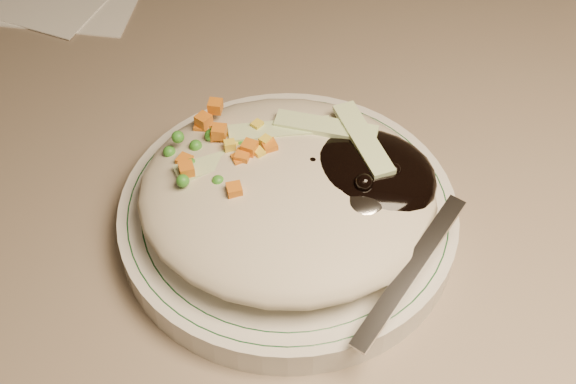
# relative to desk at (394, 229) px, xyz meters

# --- Properties ---
(desk) EXTENTS (1.40, 0.70, 0.74)m
(desk) POSITION_rel_desk_xyz_m (0.00, 0.00, 0.00)
(desk) COLOR #7E6D5B
(desk) RESTS_ON ground
(plate) EXTENTS (0.23, 0.23, 0.02)m
(plate) POSITION_rel_desk_xyz_m (-0.08, -0.17, 0.21)
(plate) COLOR silver
(plate) RESTS_ON desk
(plate_rim) EXTENTS (0.21, 0.21, 0.00)m
(plate_rim) POSITION_rel_desk_xyz_m (-0.08, -0.17, 0.22)
(plate_rim) COLOR #144723
(plate_rim) RESTS_ON plate
(meal) EXTENTS (0.21, 0.19, 0.05)m
(meal) POSITION_rel_desk_xyz_m (-0.08, -0.17, 0.24)
(meal) COLOR #AFA58E
(meal) RESTS_ON plate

